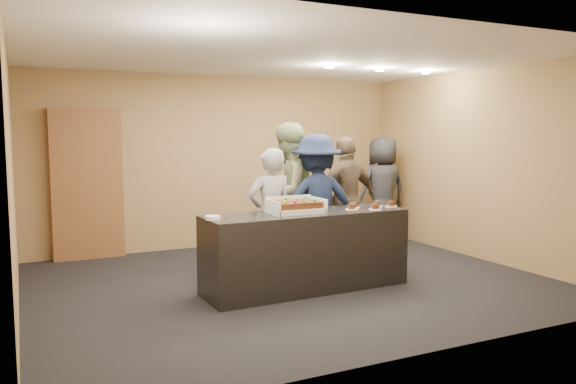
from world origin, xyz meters
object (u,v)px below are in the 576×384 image
object	(u,v)px
person_server_grey	(270,216)
person_brown_extra	(347,199)
person_navy_man	(316,204)
serving_counter	(306,251)
person_sage_man	(287,195)
storage_cabinet	(87,184)
cake_box	(295,209)
plate_stack	(213,218)
person_dark_suit	(383,189)
sheet_cake	(296,204)

from	to	relation	value
person_server_grey	person_brown_extra	distance (m)	1.55
person_navy_man	person_brown_extra	xyz separation A→B (m)	(0.72, 0.43, -0.01)
serving_counter	person_sage_man	size ratio (longest dim) A/B	1.24
serving_counter	storage_cabinet	bearing A→B (deg)	124.72
cake_box	person_brown_extra	xyz separation A→B (m)	(1.33, 1.05, -0.06)
storage_cabinet	plate_stack	world-z (taller)	storage_cabinet
plate_stack	person_dark_suit	bearing A→B (deg)	29.67
cake_box	person_server_grey	bearing A→B (deg)	102.52
cake_box	plate_stack	world-z (taller)	cake_box
plate_stack	person_server_grey	size ratio (longest dim) A/B	0.10
person_brown_extra	plate_stack	bearing A→B (deg)	16.09
cake_box	person_sage_man	xyz separation A→B (m)	(0.42, 1.08, 0.03)
storage_cabinet	person_server_grey	distance (m)	2.95
serving_counter	storage_cabinet	xyz separation A→B (m)	(-2.08, 2.78, 0.62)
cake_box	person_dark_suit	xyz separation A→B (m)	(2.59, 1.97, -0.07)
serving_counter	person_sage_man	distance (m)	1.25
storage_cabinet	person_dark_suit	bearing A→B (deg)	-9.95
cake_box	person_brown_extra	size ratio (longest dim) A/B	0.34
person_sage_man	person_brown_extra	world-z (taller)	person_sage_man
sheet_cake	serving_counter	bearing A→B (deg)	0.00
plate_stack	serving_counter	bearing A→B (deg)	3.20
person_navy_man	person_dark_suit	xyz separation A→B (m)	(1.98, 1.35, -0.02)
person_server_grey	person_navy_man	xyz separation A→B (m)	(0.72, 0.15, 0.08)
person_dark_suit	plate_stack	bearing A→B (deg)	32.02
person_brown_extra	person_dark_suit	size ratio (longest dim) A/B	1.01
person_sage_man	person_brown_extra	xyz separation A→B (m)	(0.91, -0.03, -0.09)
cake_box	person_navy_man	bearing A→B (deg)	45.06
serving_counter	cake_box	distance (m)	0.51
storage_cabinet	cake_box	distance (m)	3.38
cake_box	sheet_cake	xyz separation A→B (m)	(-0.00, -0.02, 0.05)
person_server_grey	person_brown_extra	size ratio (longest dim) A/B	0.92
serving_counter	plate_stack	xyz separation A→B (m)	(-1.14, -0.06, 0.47)
serving_counter	cake_box	xyz separation A→B (m)	(-0.13, 0.02, 0.49)
cake_box	person_navy_man	xyz separation A→B (m)	(0.61, 0.61, -0.05)
serving_counter	storage_cabinet	world-z (taller)	storage_cabinet
cake_box	person_server_grey	size ratio (longest dim) A/B	0.37
person_server_grey	person_sage_man	distance (m)	0.83
person_navy_man	storage_cabinet	bearing A→B (deg)	-32.37
person_server_grey	person_navy_man	distance (m)	0.74
person_navy_man	person_brown_extra	size ratio (longest dim) A/B	1.02
sheet_cake	person_navy_man	distance (m)	0.89
sheet_cake	storage_cabinet	bearing A→B (deg)	124.91
plate_stack	person_brown_extra	size ratio (longest dim) A/B	0.09
person_brown_extra	person_dark_suit	world-z (taller)	person_brown_extra
serving_counter	person_navy_man	distance (m)	0.91
cake_box	person_sage_man	distance (m)	1.16
cake_box	person_server_grey	world-z (taller)	person_server_grey
person_server_grey	person_dark_suit	world-z (taller)	person_dark_suit
storage_cabinet	cake_box	bearing A→B (deg)	-54.87
storage_cabinet	person_server_grey	bearing A→B (deg)	-51.31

